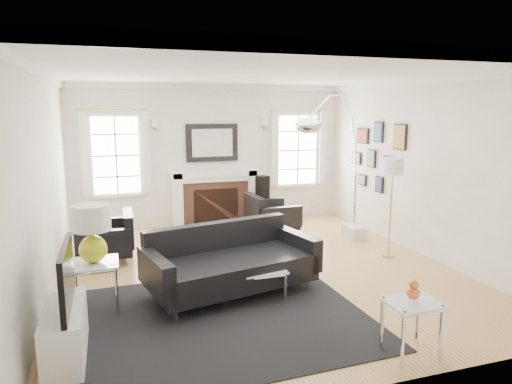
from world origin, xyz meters
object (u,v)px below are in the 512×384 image
object	(u,v)px
armchair_left	(109,239)
arc_floor_lamp	(335,166)
sofa	(229,263)
coffee_table	(246,268)
gourd_lamp	(92,230)
armchair_right	(269,216)
fireplace	(215,199)

from	to	relation	value
armchair_left	arc_floor_lamp	world-z (taller)	arc_floor_lamp
sofa	coffee_table	world-z (taller)	sofa
armchair_left	gourd_lamp	size ratio (longest dim) A/B	1.39
sofa	gourd_lamp	xyz separation A→B (m)	(-1.61, -0.08, 0.59)
coffee_table	gourd_lamp	world-z (taller)	gourd_lamp
armchair_left	gourd_lamp	xyz separation A→B (m)	(-0.16, -1.83, 0.63)
armchair_left	arc_floor_lamp	size ratio (longest dim) A/B	0.35
armchair_right	gourd_lamp	size ratio (longest dim) A/B	1.44
armchair_right	arc_floor_lamp	xyz separation A→B (m)	(0.61, -1.38, 1.08)
gourd_lamp	arc_floor_lamp	distance (m)	3.83
fireplace	armchair_right	size ratio (longest dim) A/B	1.77
sofa	gourd_lamp	world-z (taller)	gourd_lamp
fireplace	armchair_right	xyz separation A→B (m)	(0.82, -0.97, -0.20)
fireplace	arc_floor_lamp	world-z (taller)	arc_floor_lamp
sofa	armchair_left	bearing A→B (deg)	129.84
armchair_left	arc_floor_lamp	bearing A→B (deg)	-11.14
armchair_right	arc_floor_lamp	size ratio (longest dim) A/B	0.37
armchair_left	arc_floor_lamp	xyz separation A→B (m)	(3.47, -0.68, 1.08)
fireplace	armchair_left	distance (m)	2.65
sofa	coffee_table	xyz separation A→B (m)	(0.18, -0.13, -0.03)
arc_floor_lamp	armchair_left	bearing A→B (deg)	168.86
fireplace	gourd_lamp	xyz separation A→B (m)	(-2.20, -3.50, 0.43)
sofa	armchair_right	bearing A→B (deg)	60.11
armchair_right	arc_floor_lamp	world-z (taller)	arc_floor_lamp
fireplace	coffee_table	xyz separation A→B (m)	(-0.41, -3.55, -0.20)
armchair_left	gourd_lamp	world-z (taller)	gourd_lamp
sofa	armchair_right	world-z (taller)	sofa
gourd_lamp	coffee_table	bearing A→B (deg)	-1.69
sofa	coffee_table	distance (m)	0.23
coffee_table	sofa	bearing A→B (deg)	143.32
fireplace	sofa	world-z (taller)	fireplace
fireplace	arc_floor_lamp	bearing A→B (deg)	-58.70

